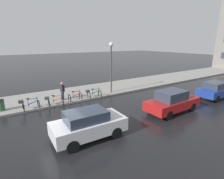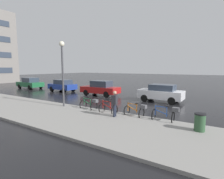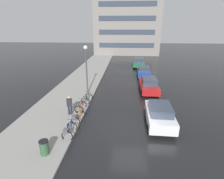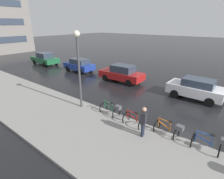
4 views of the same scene
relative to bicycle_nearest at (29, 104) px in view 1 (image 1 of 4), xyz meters
The scene contains 12 objects.
ground_plane 4.06m from the bicycle_nearest, 16.89° to the left, with size 140.00×140.00×0.00m, color black.
sidewalk_kerb 11.38m from the bicycle_nearest, 100.85° to the left, with size 4.80×60.00×0.14m, color gray.
bicycle_nearest is the anchor object (origin of this frame).
bicycle_second 1.81m from the bicycle_nearest, 88.17° to the left, with size 0.81×1.43×0.93m.
bicycle_third 3.72m from the bicycle_nearest, 92.92° to the left, with size 0.76×1.10×0.96m.
bicycle_farthest 5.36m from the bicycle_nearest, 90.38° to the left, with size 0.81×1.43×0.94m.
car_white 6.29m from the bicycle_nearest, 19.11° to the left, with size 1.86×3.93×1.57m.
car_red 10.61m from the bicycle_nearest, 55.84° to the left, with size 1.84×4.35×1.64m.
car_blue 16.00m from the bicycle_nearest, 67.99° to the left, with size 1.82×3.78×1.52m.
pedestrian 2.98m from the bicycle_nearest, 105.89° to the left, with size 0.44×0.32×1.69m.
streetlamp 8.11m from the bicycle_nearest, 93.24° to the left, with size 0.38×0.38×4.98m.
trash_bin 1.92m from the bicycle_nearest, 113.98° to the right, with size 0.50×0.50×0.97m.
Camera 1 is at (9.81, -2.65, 5.02)m, focal length 28.00 mm.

